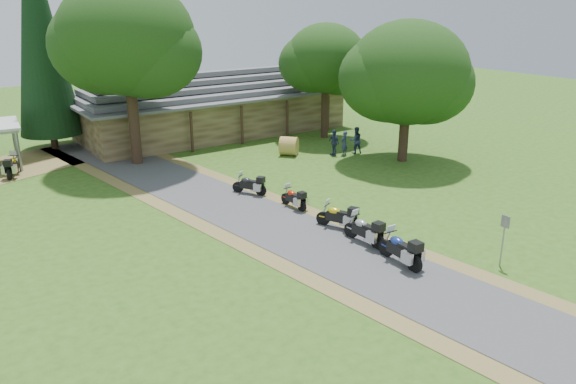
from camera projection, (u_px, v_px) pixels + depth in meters
ground at (355, 261)px, 22.91m from camera, size 120.00×120.00×0.00m
driveway at (289, 232)px, 25.75m from camera, size 51.95×51.95×0.00m
lodge at (213, 102)px, 44.01m from camera, size 21.40×9.40×4.90m
motorcycle_row_a at (400, 247)px, 22.39m from camera, size 0.79×2.15×1.45m
motorcycle_row_b at (364, 229)px, 24.30m from camera, size 0.84×2.08×1.39m
motorcycle_row_c at (338, 215)px, 25.92m from camera, size 1.39×2.01×1.32m
motorcycle_row_d at (294, 197)px, 28.51m from camera, size 0.65×1.73×1.16m
motorcycle_row_e at (249, 184)px, 30.50m from camera, size 1.45×1.80×1.21m
motorcycle_carport_a at (12, 165)px, 33.64m from camera, size 1.38×2.11×1.38m
person_a at (344, 141)px, 38.10m from camera, size 0.66×0.57×1.94m
person_b at (356, 138)px, 38.48m from camera, size 0.72×0.61×2.17m
person_c at (334, 140)px, 38.08m from camera, size 0.45×0.61×2.07m
hay_bale at (289, 146)px, 38.16m from camera, size 1.72×1.71×1.27m
sign_post at (503, 241)px, 22.10m from camera, size 0.39×0.07×2.18m
oak_lodge_left at (129, 63)px, 34.32m from camera, size 8.29×8.29×12.83m
oak_lodge_right at (326, 74)px, 41.68m from camera, size 5.98×5.98×9.65m
oak_driveway at (407, 90)px, 35.53m from camera, size 7.69×7.69×9.26m
cedar_near at (40, 36)px, 37.48m from camera, size 4.22×4.22×15.54m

